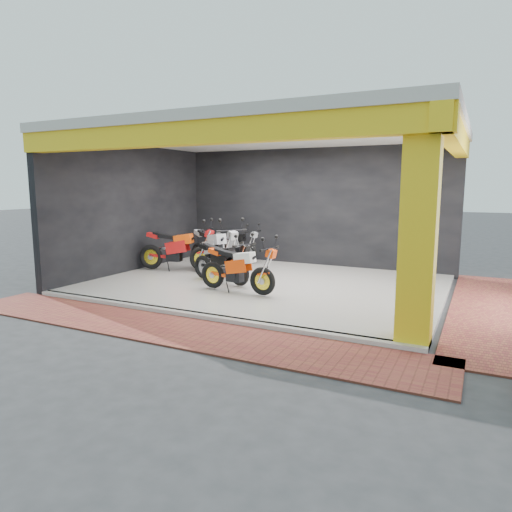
{
  "coord_description": "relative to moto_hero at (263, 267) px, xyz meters",
  "views": [
    {
      "loc": [
        4.59,
        -7.76,
        2.39
      ],
      "look_at": [
        0.23,
        0.97,
        0.9
      ],
      "focal_mm": 32.0,
      "sensor_mm": 36.0,
      "label": 1
    }
  ],
  "objects": [
    {
      "name": "moto_row_b",
      "position": [
        -0.88,
        0.6,
        -0.02
      ],
      "size": [
        2.07,
        1.22,
        1.19
      ],
      "primitive_type": null,
      "rotation": [
        0.0,
        0.0,
        -0.28
      ],
      "color": "black",
      "rests_on": "showroom_floor"
    },
    {
      "name": "ground",
      "position": [
        -0.52,
        -0.69,
        -0.72
      ],
      "size": [
        80.0,
        80.0,
        0.0
      ],
      "primitive_type": "plane",
      "color": "#2D2D30",
      "rests_on": "ground"
    },
    {
      "name": "header_beam_front",
      "position": [
        -0.52,
        -1.69,
        2.58
      ],
      "size": [
        8.4,
        0.3,
        0.4
      ],
      "primitive_type": "cube",
      "color": "yellow",
      "rests_on": "corner_column"
    },
    {
      "name": "moto_row_d",
      "position": [
        -2.2,
        3.64,
        -0.03
      ],
      "size": [
        2.01,
        1.1,
        1.16
      ],
      "primitive_type": null,
      "rotation": [
        0.0,
        0.0,
        -0.22
      ],
      "color": "#9A9CA1",
      "rests_on": "showroom_floor"
    },
    {
      "name": "floor_kerb",
      "position": [
        -0.52,
        -1.71,
        -0.67
      ],
      "size": [
        8.0,
        0.2,
        0.1
      ],
      "primitive_type": "cube",
      "color": "white",
      "rests_on": "ground"
    },
    {
      "name": "paver_front",
      "position": [
        -0.52,
        -2.49,
        -0.7
      ],
      "size": [
        9.0,
        1.4,
        0.03
      ],
      "primitive_type": "cube",
      "color": "brown",
      "rests_on": "ground"
    },
    {
      "name": "corner_column",
      "position": [
        3.23,
        -1.44,
        1.03
      ],
      "size": [
        0.5,
        0.5,
        3.5
      ],
      "primitive_type": "cube",
      "color": "yellow",
      "rests_on": "ground"
    },
    {
      "name": "left_wall",
      "position": [
        -4.62,
        1.31,
        1.03
      ],
      "size": [
        0.2,
        6.2,
        3.5
      ],
      "primitive_type": "cube",
      "color": "black",
      "rests_on": "ground"
    },
    {
      "name": "paver_right",
      "position": [
        4.28,
        1.31,
        -0.7
      ],
      "size": [
        1.4,
        7.0,
        0.03
      ],
      "primitive_type": "cube",
      "color": "brown",
      "rests_on": "ground"
    },
    {
      "name": "moto_hero",
      "position": [
        0.0,
        0.0,
        0.0
      ],
      "size": [
        2.07,
        0.93,
        1.23
      ],
      "primitive_type": null,
      "rotation": [
        0.0,
        0.0,
        -0.09
      ],
      "color": "#FF470A",
      "rests_on": "showroom_floor"
    },
    {
      "name": "moto_row_c",
      "position": [
        -2.67,
        1.76,
        0.08
      ],
      "size": [
        2.4,
        1.37,
        1.39
      ],
      "primitive_type": null,
      "rotation": [
        0.0,
        0.0,
        0.25
      ],
      "color": "red",
      "rests_on": "showroom_floor"
    },
    {
      "name": "moto_row_a",
      "position": [
        -1.67,
        1.42,
        0.11
      ],
      "size": [
        2.52,
        1.91,
        1.46
      ],
      "primitive_type": null,
      "rotation": [
        0.0,
        0.0,
        -0.49
      ],
      "color": "#A4A7AC",
      "rests_on": "showroom_floor"
    },
    {
      "name": "showroom_ceiling",
      "position": [
        -0.52,
        1.31,
        2.88
      ],
      "size": [
        8.4,
        6.4,
        0.2
      ],
      "primitive_type": "cube",
      "color": "beige",
      "rests_on": "corner_column"
    },
    {
      "name": "back_wall",
      "position": [
        -0.52,
        4.41,
        1.03
      ],
      "size": [
        8.2,
        0.2,
        3.5
      ],
      "primitive_type": "cube",
      "color": "black",
      "rests_on": "ground"
    },
    {
      "name": "header_beam_right",
      "position": [
        3.48,
        1.31,
        2.58
      ],
      "size": [
        0.3,
        6.4,
        0.4
      ],
      "primitive_type": "cube",
      "color": "yellow",
      "rests_on": "corner_column"
    },
    {
      "name": "showroom_floor",
      "position": [
        -0.52,
        1.31,
        -0.67
      ],
      "size": [
        8.0,
        6.0,
        0.1
      ],
      "primitive_type": "cube",
      "color": "white",
      "rests_on": "ground"
    }
  ]
}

